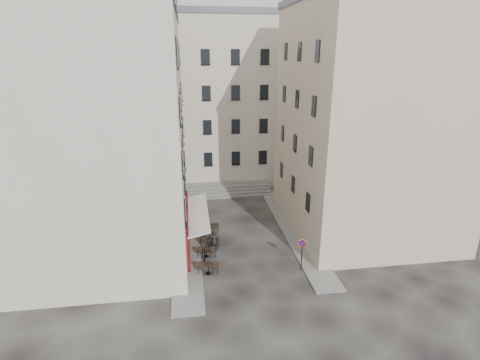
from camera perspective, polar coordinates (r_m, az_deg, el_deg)
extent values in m
plane|color=black|center=(29.18, 1.01, -10.80)|extent=(90.00, 90.00, 0.00)
cube|color=slate|center=(32.40, -8.08, -7.68)|extent=(2.00, 22.00, 0.12)
cube|color=slate|center=(32.64, 8.07, -7.46)|extent=(2.00, 18.00, 0.12)
cube|color=beige|center=(29.09, -21.02, 8.86)|extent=(12.00, 16.00, 20.00)
cube|color=tan|center=(32.47, 18.90, 8.23)|extent=(12.00, 14.00, 18.00)
cube|color=beige|center=(44.46, -4.14, 11.82)|extent=(18.00, 10.00, 18.00)
cube|color=#4F555A|center=(44.29, -4.45, 23.84)|extent=(18.20, 10.20, 0.60)
cube|color=#4D0B12|center=(28.96, -8.03, -7.32)|extent=(0.25, 7.00, 3.50)
cube|color=black|center=(29.11, -7.92, -7.93)|extent=(0.06, 3.85, 2.00)
cube|color=silver|center=(28.45, -6.48, -5.07)|extent=(1.58, 7.30, 0.41)
cube|color=#65625F|center=(39.82, -1.67, -2.23)|extent=(9.00, 1.80, 0.20)
cube|color=#65625F|center=(40.16, -1.75, -1.73)|extent=(9.00, 1.80, 0.20)
cube|color=#65625F|center=(40.51, -1.82, -1.25)|extent=(9.00, 1.80, 0.20)
cube|color=#65625F|center=(40.86, -1.89, -0.77)|extent=(9.00, 1.80, 0.20)
cylinder|color=black|center=(27.81, -5.42, -11.42)|extent=(0.10, 0.10, 0.90)
sphere|color=black|center=(27.58, -5.45, -10.58)|extent=(0.12, 0.12, 0.12)
cylinder|color=black|center=(30.89, -5.75, -8.16)|extent=(0.10, 0.10, 0.90)
sphere|color=black|center=(30.68, -5.78, -7.38)|extent=(0.12, 0.12, 0.12)
cylinder|color=black|center=(34.04, -6.02, -5.49)|extent=(0.10, 0.10, 0.90)
sphere|color=black|center=(33.85, -6.04, -4.77)|extent=(0.12, 0.12, 0.12)
cylinder|color=black|center=(26.64, 9.39, -11.26)|extent=(0.06, 0.06, 2.37)
cylinder|color=red|center=(26.17, 9.50, -9.46)|extent=(0.54, 0.12, 0.55)
cylinder|color=navy|center=(26.15, 9.52, -9.49)|extent=(0.40, 0.10, 0.40)
cube|color=red|center=(26.13, 9.53, -9.51)|extent=(0.32, 0.08, 0.32)
cylinder|color=black|center=(26.54, -4.84, -13.98)|extent=(0.40, 0.40, 0.02)
cylinder|color=black|center=(26.34, -4.86, -13.31)|extent=(0.06, 0.06, 0.77)
cylinder|color=black|center=(26.16, -4.89, -12.66)|extent=(0.66, 0.66, 0.04)
cube|color=black|center=(26.34, -3.76, -13.15)|extent=(0.42, 0.42, 0.99)
cube|color=black|center=(26.39, -5.99, -13.14)|extent=(0.42, 0.42, 0.99)
cylinder|color=black|center=(28.49, -5.11, -11.49)|extent=(0.37, 0.37, 0.02)
cylinder|color=black|center=(28.32, -5.13, -10.90)|extent=(0.05, 0.05, 0.72)
cylinder|color=black|center=(28.16, -5.15, -10.32)|extent=(0.62, 0.62, 0.04)
cube|color=black|center=(28.32, -4.18, -10.76)|extent=(0.39, 0.39, 0.92)
cube|color=black|center=(28.38, -6.09, -10.76)|extent=(0.39, 0.39, 0.92)
cylinder|color=black|center=(29.73, -4.54, -10.09)|extent=(0.39, 0.39, 0.02)
cylinder|color=black|center=(29.55, -4.56, -9.47)|extent=(0.05, 0.05, 0.77)
cylinder|color=black|center=(29.39, -4.58, -8.87)|extent=(0.66, 0.66, 0.04)
cube|color=black|center=(29.55, -3.60, -9.33)|extent=(0.42, 0.42, 0.99)
cube|color=black|center=(29.61, -5.54, -9.33)|extent=(0.42, 0.42, 0.99)
cylinder|color=black|center=(31.87, -4.52, -7.98)|extent=(0.38, 0.38, 0.02)
cylinder|color=black|center=(31.71, -4.54, -7.42)|extent=(0.05, 0.05, 0.74)
cylinder|color=black|center=(31.56, -4.55, -6.86)|extent=(0.64, 0.64, 0.04)
cube|color=black|center=(31.71, -3.67, -7.28)|extent=(0.40, 0.40, 0.96)
cube|color=black|center=(31.76, -5.42, -7.29)|extent=(0.40, 0.40, 0.96)
cylinder|color=black|center=(33.35, -5.91, -6.75)|extent=(0.38, 0.38, 0.02)
cylinder|color=black|center=(33.20, -5.93, -6.21)|extent=(0.05, 0.05, 0.73)
cylinder|color=black|center=(33.06, -5.95, -5.69)|extent=(0.63, 0.63, 0.04)
cube|color=black|center=(33.19, -5.12, -6.09)|extent=(0.40, 0.40, 0.94)
cube|color=black|center=(33.26, -6.75, -6.09)|extent=(0.40, 0.40, 0.94)
imported|color=black|center=(29.01, -3.97, -9.19)|extent=(0.66, 0.50, 1.63)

